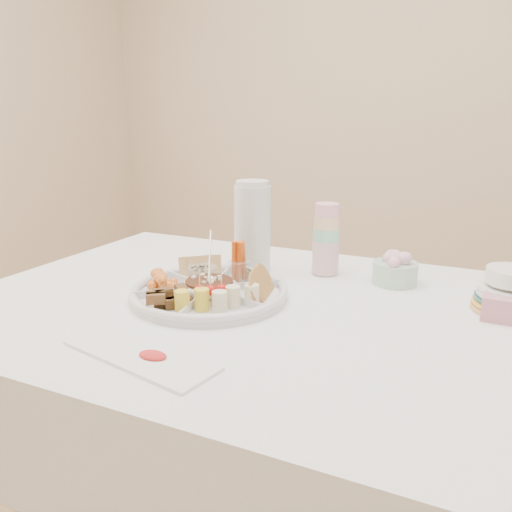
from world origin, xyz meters
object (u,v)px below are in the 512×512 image
at_px(thermos, 252,227).
at_px(plate_stack, 512,289).
at_px(dining_table, 272,442).
at_px(party_tray, 209,289).

height_order(thermos, plate_stack, thermos).
relative_size(dining_table, party_tray, 4.00).
distance_m(dining_table, party_tray, 0.43).
relative_size(party_tray, plate_stack, 2.28).
bearing_deg(thermos, plate_stack, -2.04).
relative_size(party_tray, thermos, 1.42).
xyz_separation_m(dining_table, thermos, (-0.16, 0.22, 0.51)).
height_order(party_tray, thermos, thermos).
relative_size(dining_table, plate_stack, 9.13).
bearing_deg(plate_stack, thermos, 177.96).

